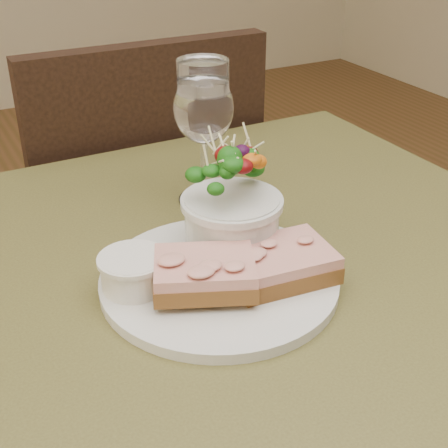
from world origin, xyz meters
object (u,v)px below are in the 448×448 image
ramekin (133,270)px  wine_glass (204,112)px  chair_far (135,299)px  sandwich_front (280,263)px  sandwich_back (205,273)px  cafe_table (243,345)px  salad_bowl (232,199)px  dinner_plate (219,280)px

ramekin → wine_glass: wine_glass is taller
chair_far → wine_glass: wine_glass is taller
sandwich_front → sandwich_back: sandwich_back is taller
cafe_table → sandwich_back: 0.15m
cafe_table → ramekin: bearing=171.6°
chair_far → wine_glass: bearing=86.4°
chair_far → salad_bowl: 0.78m
sandwich_front → sandwich_back: size_ratio=0.95×
salad_bowl → wine_glass: wine_glass is taller
salad_bowl → dinner_plate: bearing=-131.1°
cafe_table → ramekin: ramekin is taller
dinner_plate → ramekin: 0.09m
dinner_plate → wine_glass: 0.23m
cafe_table → wine_glass: size_ratio=4.57×
chair_far → dinner_plate: 0.78m
sandwich_back → chair_far: bearing=101.9°
sandwich_back → cafe_table: bearing=45.9°
chair_far → sandwich_front: 0.81m
ramekin → wine_glass: (0.16, 0.16, 0.09)m
sandwich_front → ramekin: (-0.14, 0.05, 0.00)m
chair_far → salad_bowl: size_ratio=7.09×
cafe_table → wine_glass: bearing=77.1°
chair_far → dinner_plate: bearing=80.9°
sandwich_back → wine_glass: wine_glass is taller
chair_far → salad_bowl: bearing=84.1°
chair_far → ramekin: size_ratio=13.66×
sandwich_front → salad_bowl: bearing=107.2°
wine_glass → dinner_plate: bearing=-112.1°
cafe_table → sandwich_back: (-0.06, -0.02, 0.14)m
cafe_table → salad_bowl: size_ratio=6.30×
dinner_plate → salad_bowl: (0.04, 0.05, 0.07)m
cafe_table → dinner_plate: (-0.03, -0.00, 0.11)m
chair_far → cafe_table: bearing=83.9°
cafe_table → ramekin: (-0.12, 0.02, 0.13)m
salad_bowl → chair_far: bearing=83.4°
chair_far → sandwich_front: (-0.05, -0.65, 0.48)m
chair_far → ramekin: bearing=72.7°
ramekin → cafe_table: bearing=-8.4°
sandwich_front → sandwich_back: 0.08m
sandwich_back → salad_bowl: 0.10m
cafe_table → dinner_plate: 0.11m
chair_far → wine_glass: (-0.03, -0.44, 0.58)m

